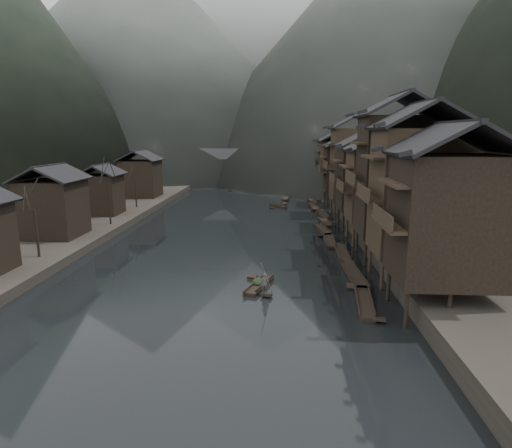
{
  "coord_description": "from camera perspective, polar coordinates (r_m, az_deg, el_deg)",
  "views": [
    {
      "loc": [
        5.66,
        -37.47,
        12.74
      ],
      "look_at": [
        3.03,
        10.61,
        2.5
      ],
      "focal_mm": 30.0,
      "sensor_mm": 36.0,
      "label": 1
    }
  ],
  "objects": [
    {
      "name": "stone_bridge",
      "position": [
        109.89,
        0.18,
        8.02
      ],
      "size": [
        40.0,
        6.0,
        9.0
      ],
      "color": "#4C4C4F",
      "rests_on": "ground"
    },
    {
      "name": "bare_trees",
      "position": [
        53.31,
        -22.11,
        4.23
      ],
      "size": [
        3.86,
        44.82,
        7.71
      ],
      "color": "black",
      "rests_on": "left_bank"
    },
    {
      "name": "right_bank",
      "position": [
        83.68,
        23.65,
        2.86
      ],
      "size": [
        40.0,
        200.0,
        1.8
      ],
      "primitive_type": "cube",
      "color": "#2D2823",
      "rests_on": "ground"
    },
    {
      "name": "bamboo_pole",
      "position": [
        33.63,
        1.57,
        -3.43
      ],
      "size": [
        1.02,
        2.29,
        3.44
      ],
      "primitive_type": "cylinder",
      "rotation": [
        0.62,
        0.0,
        -0.4
      ],
      "color": "#8C7A51",
      "rests_on": "boatman"
    },
    {
      "name": "left_bank",
      "position": [
        88.33,
        -24.34,
        3.03
      ],
      "size": [
        40.0,
        200.0,
        1.2
      ],
      "primitive_type": "cube",
      "color": "#2D2823",
      "rests_on": "ground"
    },
    {
      "name": "midriver_boats",
      "position": [
        91.55,
        0.4,
        4.13
      ],
      "size": [
        13.55,
        34.46,
        0.45
      ],
      "color": "black",
      "rests_on": "water"
    },
    {
      "name": "water",
      "position": [
        39.98,
        -5.21,
        -6.63
      ],
      "size": [
        300.0,
        300.0,
        0.0
      ],
      "primitive_type": "plane",
      "color": "black",
      "rests_on": "ground"
    },
    {
      "name": "left_houses",
      "position": [
        63.65,
        -21.24,
        4.81
      ],
      "size": [
        8.1,
        53.2,
        8.73
      ],
      "color": "black",
      "rests_on": "left_bank"
    },
    {
      "name": "boatman",
      "position": [
        34.4,
        1.21,
        -7.51
      ],
      "size": [
        0.66,
        0.5,
        1.63
      ],
      "primitive_type": "imported",
      "rotation": [
        0.0,
        0.0,
        2.95
      ],
      "color": "#4C4C4F",
      "rests_on": "hero_sampan"
    },
    {
      "name": "stilt_houses",
      "position": [
        57.18,
        15.0,
        7.85
      ],
      "size": [
        9.0,
        67.6,
        16.79
      ],
      "color": "black",
      "rests_on": "ground"
    },
    {
      "name": "moored_sampans",
      "position": [
        65.91,
        8.73,
        0.9
      ],
      "size": [
        3.26,
        74.47,
        0.47
      ],
      "color": "black",
      "rests_on": "water"
    },
    {
      "name": "hero_sampan",
      "position": [
        36.35,
        0.41,
        -8.17
      ],
      "size": [
        2.42,
        5.04,
        0.44
      ],
      "color": "black",
      "rests_on": "water"
    },
    {
      "name": "hills",
      "position": [
        210.5,
        3.7,
        23.59
      ],
      "size": [
        320.0,
        380.0,
        123.9
      ],
      "color": "black",
      "rests_on": "ground"
    },
    {
      "name": "cargo_heap",
      "position": [
        36.37,
        0.32,
        -7.21
      ],
      "size": [
        1.11,
        1.45,
        0.66
      ],
      "primitive_type": "ellipsoid",
      "color": "black",
      "rests_on": "hero_sampan"
    }
  ]
}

